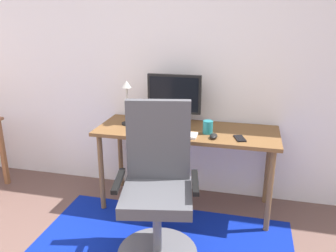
{
  "coord_description": "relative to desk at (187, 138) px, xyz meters",
  "views": [
    {
      "loc": [
        0.69,
        -0.82,
        1.63
      ],
      "look_at": [
        0.1,
        1.6,
        0.82
      ],
      "focal_mm": 36.61,
      "sensor_mm": 36.0,
      "label": 1
    }
  ],
  "objects": [
    {
      "name": "area_rug",
      "position": [
        -0.06,
        -0.63,
        -0.64
      ],
      "size": [
        1.9,
        1.12,
        0.01
      ],
      "primitive_type": "cube",
      "color": "#0A2093",
      "rests_on": "ground"
    },
    {
      "name": "desk_lamp",
      "position": [
        -0.52,
        0.01,
        0.31
      ],
      "size": [
        0.11,
        0.11,
        0.38
      ],
      "color": "black",
      "rests_on": "desk"
    },
    {
      "name": "cell_phone",
      "position": [
        0.44,
        -0.14,
        0.08
      ],
      "size": [
        0.11,
        0.15,
        0.01
      ],
      "primitive_type": "cube",
      "rotation": [
        0.0,
        0.0,
        0.31
      ],
      "color": "black",
      "rests_on": "desk"
    },
    {
      "name": "office_chair",
      "position": [
        -0.07,
        -0.67,
        -0.21
      ],
      "size": [
        0.6,
        0.56,
        1.09
      ],
      "rotation": [
        0.0,
        0.0,
        0.2
      ],
      "color": "slate",
      "rests_on": "ground"
    },
    {
      "name": "keyboard",
      "position": [
        -0.1,
        -0.17,
        0.09
      ],
      "size": [
        0.43,
        0.13,
        0.02
      ],
      "primitive_type": "cube",
      "color": "white",
      "rests_on": "desk"
    },
    {
      "name": "desk",
      "position": [
        0.0,
        0.0,
        0.0
      ],
      "size": [
        1.51,
        0.56,
        0.72
      ],
      "color": "brown",
      "rests_on": "ground"
    },
    {
      "name": "coffee_cup",
      "position": [
        0.18,
        -0.06,
        0.13
      ],
      "size": [
        0.08,
        0.08,
        0.11
      ],
      "primitive_type": "cylinder",
      "color": "teal",
      "rests_on": "desk"
    },
    {
      "name": "monitor",
      "position": [
        -0.14,
        0.14,
        0.32
      ],
      "size": [
        0.47,
        0.18,
        0.43
      ],
      "color": "#B2B2B7",
      "rests_on": "desk"
    },
    {
      "name": "computer_mouse",
      "position": [
        0.24,
        -0.16,
        0.09
      ],
      "size": [
        0.06,
        0.1,
        0.03
      ],
      "primitive_type": "ellipsoid",
      "color": "black",
      "rests_on": "desk"
    },
    {
      "name": "wall_back",
      "position": [
        -0.2,
        0.35,
        0.66
      ],
      "size": [
        6.0,
        0.1,
        2.6
      ],
      "primitive_type": "cube",
      "color": "white",
      "rests_on": "ground"
    }
  ]
}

